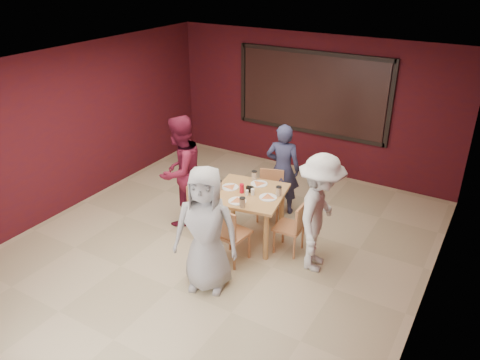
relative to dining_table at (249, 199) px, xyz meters
The scene contains 11 objects.
floor 0.92m from the dining_table, 120.61° to the right, with size 7.00×7.00×0.00m, color tan.
window_blinds 3.12m from the dining_table, 95.48° to the left, with size 3.00×0.02×1.50m, color black.
dining_table is the anchor object (origin of this frame).
chair_front 0.72m from the dining_table, 84.72° to the right, with size 0.49×0.49×0.93m.
chair_back 0.84m from the dining_table, 92.43° to the left, with size 0.52×0.52×0.85m.
chair_left 0.91m from the dining_table, behind, with size 0.45×0.45×0.79m.
chair_right 0.81m from the dining_table, ahead, with size 0.42×0.42×0.85m.
diner_front 1.30m from the dining_table, 85.82° to the right, with size 0.87×0.57×1.78m, color #A7A7A7.
diner_back 1.10m from the dining_table, 87.46° to the left, with size 0.59×0.39×1.62m, color #2E3152.
diner_left 1.27m from the dining_table, behind, with size 0.91×0.71×1.86m, color maroon.
diner_right 1.22m from the dining_table, ahead, with size 1.14×0.65×1.76m, color silver.
Camera 1 is at (3.42, -5.05, 4.15)m, focal length 35.00 mm.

